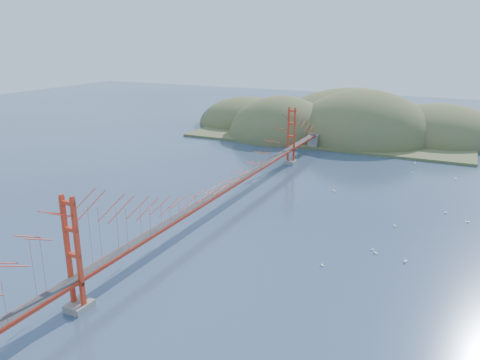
% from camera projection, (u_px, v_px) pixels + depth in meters
% --- Properties ---
extents(ground, '(320.00, 320.00, 0.00)m').
position_uv_depth(ground, '(223.00, 210.00, 71.25)').
color(ground, navy).
rests_on(ground, ground).
extents(bridge, '(2.20, 94.40, 12.00)m').
position_uv_depth(bridge, '(223.00, 166.00, 69.34)').
color(bridge, gray).
rests_on(bridge, ground).
extents(far_headlands, '(84.00, 58.00, 25.00)m').
position_uv_depth(far_headlands, '(345.00, 132.00, 129.28)').
color(far_headlands, brown).
rests_on(far_headlands, ground).
extents(sailboat_0, '(0.61, 0.63, 0.71)m').
position_uv_depth(sailboat_0, '(405.00, 261.00, 54.90)').
color(sailboat_0, white).
rests_on(sailboat_0, ground).
extents(sailboat_14, '(0.54, 0.54, 0.56)m').
position_uv_depth(sailboat_14, '(373.00, 249.00, 57.93)').
color(sailboat_14, white).
rests_on(sailboat_14, ground).
extents(sailboat_16, '(0.54, 0.54, 0.57)m').
position_uv_depth(sailboat_16, '(395.00, 225.00, 65.18)').
color(sailboat_16, white).
rests_on(sailboat_16, ground).
extents(sailboat_15, '(0.48, 0.59, 0.69)m').
position_uv_depth(sailboat_15, '(456.00, 178.00, 86.73)').
color(sailboat_15, white).
rests_on(sailboat_15, ground).
extents(sailboat_12, '(0.49, 0.46, 0.55)m').
position_uv_depth(sailboat_12, '(415.00, 163.00, 97.27)').
color(sailboat_12, white).
rests_on(sailboat_12, ground).
extents(sailboat_1, '(0.65, 0.65, 0.68)m').
position_uv_depth(sailboat_1, '(375.00, 252.00, 57.06)').
color(sailboat_1, white).
rests_on(sailboat_1, ground).
extents(sailboat_4, '(0.58, 0.58, 0.61)m').
position_uv_depth(sailboat_4, '(446.00, 212.00, 70.07)').
color(sailboat_4, white).
rests_on(sailboat_4, ground).
extents(sailboat_8, '(0.63, 0.59, 0.70)m').
position_uv_depth(sailboat_8, '(468.00, 221.00, 66.50)').
color(sailboat_8, white).
rests_on(sailboat_8, ground).
extents(sailboat_6, '(0.60, 0.60, 0.62)m').
position_uv_depth(sailboat_6, '(322.00, 265.00, 53.97)').
color(sailboat_6, white).
rests_on(sailboat_6, ground).
extents(sailboat_7, '(0.58, 0.54, 0.66)m').
position_uv_depth(sailboat_7, '(413.00, 172.00, 90.65)').
color(sailboat_7, white).
rests_on(sailboat_7, ground).
extents(sailboat_extra_0, '(0.65, 0.64, 0.73)m').
position_uv_depth(sailboat_extra_0, '(334.00, 190.00, 79.79)').
color(sailboat_extra_0, white).
rests_on(sailboat_extra_0, ground).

